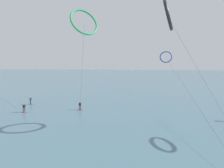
{
  "coord_description": "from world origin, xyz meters",
  "views": [
    {
      "loc": [
        2.67,
        1.21,
        9.56
      ],
      "look_at": [
        0.0,
        23.39,
        6.55
      ],
      "focal_mm": 26.24,
      "sensor_mm": 36.0,
      "label": 1
    }
  ],
  "objects_px": {
    "surfer_magenta": "(24,109)",
    "kite_cobalt": "(166,57)",
    "surfer_crimson": "(80,106)",
    "surfer_violet": "(31,101)",
    "kite_charcoal": "(168,15)",
    "kite_emerald": "(84,22)"
  },
  "relations": [
    {
      "from": "surfer_crimson",
      "to": "kite_cobalt",
      "type": "distance_m",
      "value": 33.94
    },
    {
      "from": "kite_cobalt",
      "to": "surfer_violet",
      "type": "bearing_deg",
      "value": -138.55
    },
    {
      "from": "surfer_magenta",
      "to": "kite_cobalt",
      "type": "xyz_separation_m",
      "value": [
        31.08,
        27.36,
        10.33
      ]
    },
    {
      "from": "surfer_magenta",
      "to": "kite_emerald",
      "type": "xyz_separation_m",
      "value": [
        11.98,
        0.36,
        15.48
      ]
    },
    {
      "from": "surfer_violet",
      "to": "kite_emerald",
      "type": "xyz_separation_m",
      "value": [
        14.45,
        -5.45,
        15.48
      ]
    },
    {
      "from": "surfer_crimson",
      "to": "surfer_magenta",
      "type": "xyz_separation_m",
      "value": [
        -10.03,
        -2.81,
        0.0
      ]
    },
    {
      "from": "surfer_magenta",
      "to": "kite_cobalt",
      "type": "height_order",
      "value": "kite_cobalt"
    },
    {
      "from": "surfer_violet",
      "to": "kite_charcoal",
      "type": "distance_m",
      "value": 32.73
    },
    {
      "from": "kite_charcoal",
      "to": "surfer_crimson",
      "type": "bearing_deg",
      "value": 81.11
    },
    {
      "from": "surfer_magenta",
      "to": "kite_cobalt",
      "type": "relative_size",
      "value": 0.04
    },
    {
      "from": "surfer_violet",
      "to": "kite_cobalt",
      "type": "relative_size",
      "value": 0.04
    },
    {
      "from": "surfer_violet",
      "to": "surfer_magenta",
      "type": "relative_size",
      "value": 1.0
    },
    {
      "from": "kite_emerald",
      "to": "surfer_magenta",
      "type": "bearing_deg",
      "value": 138.24
    },
    {
      "from": "kite_cobalt",
      "to": "kite_emerald",
      "type": "relative_size",
      "value": 2.46
    },
    {
      "from": "surfer_magenta",
      "to": "kite_cobalt",
      "type": "distance_m",
      "value": 42.67
    },
    {
      "from": "surfer_crimson",
      "to": "kite_cobalt",
      "type": "height_order",
      "value": "kite_cobalt"
    },
    {
      "from": "surfer_violet",
      "to": "surfer_magenta",
      "type": "distance_m",
      "value": 6.31
    },
    {
      "from": "surfer_violet",
      "to": "kite_emerald",
      "type": "height_order",
      "value": "kite_emerald"
    },
    {
      "from": "surfer_crimson",
      "to": "surfer_magenta",
      "type": "relative_size",
      "value": 1.0
    },
    {
      "from": "surfer_crimson",
      "to": "surfer_violet",
      "type": "xyz_separation_m",
      "value": [
        -12.49,
        3.0,
        0.0
      ]
    },
    {
      "from": "kite_charcoal",
      "to": "kite_cobalt",
      "type": "bearing_deg",
      "value": 4.86
    },
    {
      "from": "surfer_crimson",
      "to": "kite_charcoal",
      "type": "distance_m",
      "value": 22.21
    }
  ]
}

